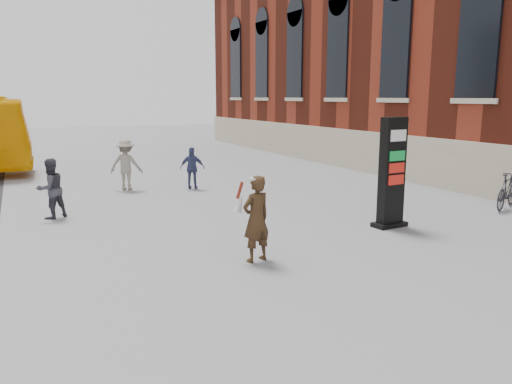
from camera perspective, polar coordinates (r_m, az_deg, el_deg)
name	(u,v)px	position (r m, az deg, el deg)	size (l,w,h in m)	color
ground	(280,269)	(9.79, 2.76, -8.81)	(100.00, 100.00, 0.00)	#9E9EA3
info_pylon	(392,173)	(13.06, 15.27, 2.12)	(0.92, 0.51, 2.80)	black
woman	(256,218)	(10.00, -0.02, -2.95)	(0.77, 0.72, 1.76)	#302011
pedestrian_a	(51,189)	(14.69, -22.42, 0.36)	(0.80, 0.62, 1.65)	#36373E
pedestrian_b	(126,165)	(18.42, -14.63, 3.06)	(1.17, 0.67, 1.82)	gray
pedestrian_c	(192,168)	(18.15, -7.28, 2.73)	(0.89, 0.37, 1.51)	#39406A
bike_5	(507,191)	(16.56, 26.76, 0.11)	(0.51, 1.79, 1.08)	#2A2931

